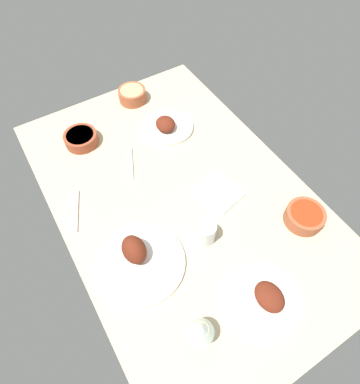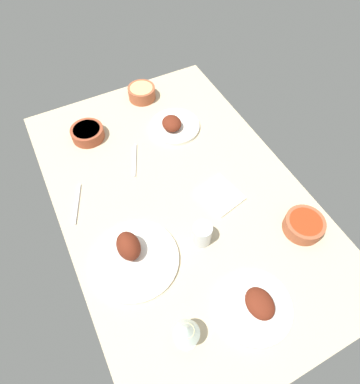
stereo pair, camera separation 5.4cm
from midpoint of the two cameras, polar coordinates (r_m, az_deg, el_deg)
dining_table at (r=126.94cm, az=1.23°, el=-1.05°), size 140.00×90.00×4.00cm
plate_near_viewer at (r=111.53cm, az=-6.84°, el=-10.99°), size 29.62×29.62×10.17cm
plate_far_side at (r=109.18cm, az=14.63°, el=-18.78°), size 23.97×23.97×6.60cm
plate_center_main at (r=146.64cm, az=-0.02°, el=11.62°), size 22.01×22.01×6.95cm
bowl_sauce at (r=124.23cm, az=22.14°, el=-5.41°), size 13.98×13.98×5.41cm
bowl_pasta at (r=162.09cm, az=-5.75°, el=17.00°), size 12.89×12.89×5.97cm
bowl_cream at (r=147.20cm, az=-14.92°, el=10.00°), size 14.08×14.08×4.97cm
wine_glass at (r=96.25cm, az=2.97°, el=-23.33°), size 7.60×7.60×14.00cm
water_tumbler at (r=112.22cm, az=5.31°, el=-7.43°), size 6.61×6.61×8.99cm
folded_napkin at (r=125.86cm, az=8.28°, el=-0.52°), size 17.69×15.97×1.20cm
fork_loose at (r=136.11cm, az=-6.78°, el=5.58°), size 15.85×7.76×0.80cm
spoon_loose at (r=127.81cm, az=-16.46°, el=-2.04°), size 16.88×7.94×0.80cm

